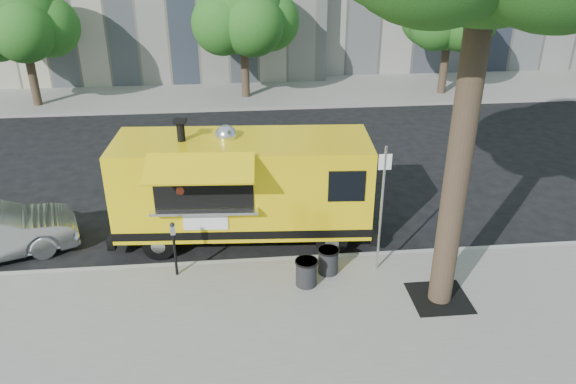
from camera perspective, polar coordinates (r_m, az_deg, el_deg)
The scene contains 13 objects.
ground at distance 14.29m, azimuth 1.38°, elevation -5.13°, with size 120.00×120.00×0.00m, color black.
sidewalk at distance 11.04m, azimuth 3.97°, elevation -15.52°, with size 60.00×6.00×0.15m, color gray.
curb at distance 13.47m, azimuth 1.86°, elevation -6.89°, with size 60.00×0.14×0.16m, color #999993.
far_sidewalk at distance 26.70m, azimuth -2.15°, elevation 10.09°, with size 60.00×5.00×0.15m, color gray.
tree_well at distance 12.51m, azimuth 15.10°, elevation -10.35°, with size 1.20×1.20×0.02m, color black.
far_tree_a at distance 26.11m, azimuth -25.50°, elevation 15.66°, with size 3.42×3.42×5.36m.
far_tree_b at distance 25.09m, azimuth -4.57°, elevation 17.78°, with size 3.60×3.60×5.50m.
far_tree_c at distance 26.58m, azimuth 16.18°, elevation 17.10°, with size 3.24×3.24×5.21m.
sign_post at distance 12.34m, azimuth 9.51°, elevation -1.05°, with size 0.28×0.06×3.00m.
parking_meter at distance 12.62m, azimuth -11.51°, elevation -5.06°, with size 0.11×0.11×1.33m.
food_truck at distance 13.79m, azimuth -4.70°, elevation 0.61°, with size 6.57×3.17×3.17m.
trash_bin_left at distance 12.33m, azimuth 1.88°, elevation -8.09°, with size 0.50×0.50×0.61m.
trash_bin_right at distance 12.76m, azimuth 4.10°, elevation -6.91°, with size 0.49×0.49×0.59m.
Camera 1 is at (-1.55, -12.13, 7.38)m, focal length 35.00 mm.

